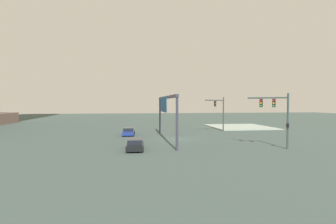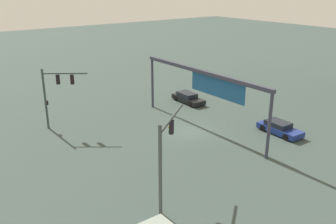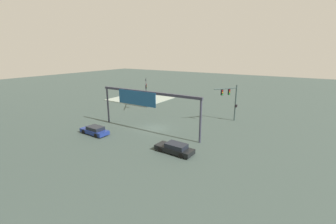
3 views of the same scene
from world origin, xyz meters
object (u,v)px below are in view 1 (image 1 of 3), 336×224
(sedan_car_approaching, at_px, (135,144))
(traffic_signal_opposite_side, at_px, (278,112))
(traffic_signal_near_corner, at_px, (220,109))
(sedan_car_waiting_far, at_px, (129,132))

(sedan_car_approaching, bearing_deg, traffic_signal_opposite_side, -92.65)
(traffic_signal_near_corner, relative_size, traffic_signal_opposite_side, 1.00)
(traffic_signal_opposite_side, xyz_separation_m, sedan_car_approaching, (1.39, 16.02, -3.56))
(traffic_signal_opposite_side, bearing_deg, sedan_car_approaching, 31.57)
(traffic_signal_opposite_side, distance_m, sedan_car_waiting_far, 22.47)
(traffic_signal_opposite_side, xyz_separation_m, sedan_car_waiting_far, (14.41, 16.87, -3.56))
(traffic_signal_near_corner, xyz_separation_m, sedan_car_approaching, (-16.10, 15.33, -3.52))
(traffic_signal_near_corner, distance_m, sedan_car_approaching, 22.50)
(traffic_signal_opposite_side, bearing_deg, sedan_car_waiting_far, -3.99)
(traffic_signal_near_corner, bearing_deg, sedan_car_approaching, 8.81)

